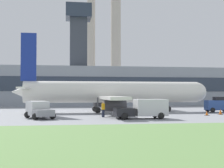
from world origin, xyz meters
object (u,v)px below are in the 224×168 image
at_px(fuel_truck, 144,109).
at_px(pushback_tug, 219,105).
at_px(ground_crew_person, 103,109).
at_px(airplane, 110,92).
at_px(baggage_truck, 39,110).

bearing_deg(fuel_truck, pushback_tug, 35.76).
distance_m(fuel_truck, ground_crew_person, 4.88).
xyz_separation_m(airplane, pushback_tug, (15.18, -2.03, -1.82)).
xyz_separation_m(airplane, fuel_truck, (1.97, -11.54, -1.78)).
distance_m(pushback_tug, fuel_truck, 16.29).
height_order(pushback_tug, fuel_truck, pushback_tug).
xyz_separation_m(airplane, ground_crew_person, (-2.05, -8.78, -1.90)).
bearing_deg(ground_crew_person, airplane, 76.85).
height_order(pushback_tug, baggage_truck, pushback_tug).
bearing_deg(ground_crew_person, fuel_truck, -34.54).
height_order(fuel_truck, ground_crew_person, fuel_truck).
xyz_separation_m(baggage_truck, fuel_truck, (10.98, -1.98, 0.12)).
xyz_separation_m(fuel_truck, ground_crew_person, (-4.02, 2.77, -0.13)).
bearing_deg(fuel_truck, ground_crew_person, 145.46).
height_order(baggage_truck, fuel_truck, fuel_truck).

